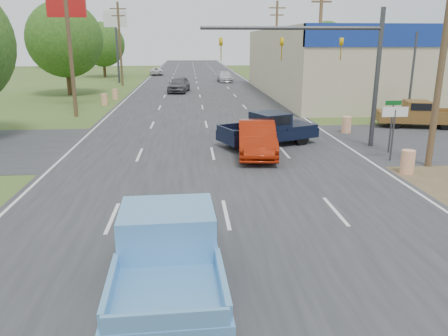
{
  "coord_description": "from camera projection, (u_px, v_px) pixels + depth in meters",
  "views": [
    {
      "loc": [
        -1.1,
        -5.0,
        5.36
      ],
      "look_at": [
        0.01,
        8.94,
        1.3
      ],
      "focal_mm": 35.0,
      "sensor_mm": 36.0,
      "label": 1
    }
  ],
  "objects": [
    {
      "name": "tree_6",
      "position": [
        52.0,
        36.0,
        93.23
      ],
      "size": [
        8.82,
        8.82,
        10.92
      ],
      "color": "#422D19",
      "rests_on": "ground"
    },
    {
      "name": "cross_road",
      "position": [
        211.0,
        144.0,
        23.6
      ],
      "size": [
        120.0,
        10.0,
        0.02
      ],
      "primitive_type": "cube",
      "color": "#2D2D30",
      "rests_on": "ground"
    },
    {
      "name": "tree_2",
      "position": [
        103.0,
        44.0,
        67.1
      ],
      "size": [
        6.72,
        6.72,
        8.32
      ],
      "color": "#422D19",
      "rests_on": "ground"
    },
    {
      "name": "utility_pole_5",
      "position": [
        69.0,
        42.0,
        30.97
      ],
      "size": [
        2.0,
        0.28,
        10.0
      ],
      "color": "#4C3823",
      "rests_on": "ground"
    },
    {
      "name": "pole_sign_left_near",
      "position": [
        67.0,
        18.0,
        34.21
      ],
      "size": [
        3.0,
        0.35,
        9.2
      ],
      "color": "#3F3F44",
      "rests_on": "ground"
    },
    {
      "name": "utility_pole_2",
      "position": [
        319.0,
        42.0,
        35.29
      ],
      "size": [
        2.0,
        0.28,
        10.0
      ],
      "color": "#4C3823",
      "rests_on": "ground"
    },
    {
      "name": "utility_pole_3",
      "position": [
        276.0,
        42.0,
        52.52
      ],
      "size": [
        2.0,
        0.28,
        10.0
      ],
      "color": "#4C3823",
      "rests_on": "ground"
    },
    {
      "name": "barrel_0",
      "position": [
        408.0,
        162.0,
        18.32
      ],
      "size": [
        0.56,
        0.56,
        1.0
      ],
      "primitive_type": "cylinder",
      "color": "orange",
      "rests_on": "ground"
    },
    {
      "name": "utility_pole_6",
      "position": [
        120.0,
        42.0,
        53.95
      ],
      "size": [
        2.0,
        0.28,
        10.0
      ],
      "color": "#4C3823",
      "rests_on": "ground"
    },
    {
      "name": "barrel_2",
      "position": [
        104.0,
        99.0,
        38.13
      ],
      "size": [
        0.56,
        0.56,
        1.0
      ],
      "primitive_type": "cylinder",
      "color": "orange",
      "rests_on": "ground"
    },
    {
      "name": "utility_pole_1",
      "position": [
        444.0,
        43.0,
        18.06
      ],
      "size": [
        2.0,
        0.28,
        10.0
      ],
      "color": "#4C3823",
      "rests_on": "ground"
    },
    {
      "name": "navy_pickup",
      "position": [
        270.0,
        129.0,
        23.31
      ],
      "size": [
        5.64,
        3.94,
        1.75
      ],
      "rotation": [
        0.0,
        0.0,
        -1.17
      ],
      "color": "black",
      "rests_on": "ground"
    },
    {
      "name": "blue_pickup",
      "position": [
        168.0,
        247.0,
        9.72
      ],
      "size": [
        2.4,
        5.8,
        1.9
      ],
      "rotation": [
        0.0,
        0.0,
        0.03
      ],
      "color": "black",
      "rests_on": "ground"
    },
    {
      "name": "signal_mast",
      "position": [
        327.0,
        53.0,
        21.75
      ],
      "size": [
        9.12,
        0.4,
        7.0
      ],
      "color": "#3F3F44",
      "rests_on": "ground"
    },
    {
      "name": "street_name_sign",
      "position": [
        392.0,
        121.0,
        21.43
      ],
      "size": [
        0.8,
        0.08,
        2.61
      ],
      "color": "#3F3F44",
      "rests_on": "ground"
    },
    {
      "name": "brown_pickup",
      "position": [
        416.0,
        114.0,
        28.25
      ],
      "size": [
        5.45,
        3.17,
        1.7
      ],
      "rotation": [
        0.0,
        0.0,
        1.32
      ],
      "color": "black",
      "rests_on": "ground"
    },
    {
      "name": "distant_car_grey",
      "position": [
        179.0,
        85.0,
        47.72
      ],
      "size": [
        2.72,
        5.21,
        1.69
      ],
      "primitive_type": "imported",
      "rotation": [
        0.0,
        0.0,
        -0.15
      ],
      "color": "#515055",
      "rests_on": "ground"
    },
    {
      "name": "main_road",
      "position": [
        200.0,
        96.0,
        44.66
      ],
      "size": [
        15.0,
        180.0,
        0.02
      ],
      "primitive_type": "cube",
      "color": "#2D2D30",
      "rests_on": "ground"
    },
    {
      "name": "tree_1",
      "position": [
        65.0,
        39.0,
        44.0
      ],
      "size": [
        7.56,
        7.56,
        9.36
      ],
      "color": "#422D19",
      "rests_on": "ground"
    },
    {
      "name": "barrel_1",
      "position": [
        346.0,
        125.0,
        26.49
      ],
      "size": [
        0.56,
        0.56,
        1.0
      ],
      "primitive_type": "cylinder",
      "color": "orange",
      "rests_on": "ground"
    },
    {
      "name": "lane_sign",
      "position": [
        394.0,
        121.0,
        19.86
      ],
      "size": [
        1.2,
        0.08,
        2.52
      ],
      "color": "#3F3F44",
      "rests_on": "ground"
    },
    {
      "name": "distant_car_white",
      "position": [
        156.0,
        71.0,
        72.63
      ],
      "size": [
        2.53,
        4.65,
        1.24
      ],
      "primitive_type": "imported",
      "rotation": [
        0.0,
        0.0,
        3.25
      ],
      "color": "silver",
      "rests_on": "ground"
    },
    {
      "name": "distant_car_silver",
      "position": [
        225.0,
        77.0,
        60.23
      ],
      "size": [
        2.08,
        4.79,
        1.37
      ],
      "primitive_type": "imported",
      "rotation": [
        0.0,
        0.0,
        0.03
      ],
      "color": "silver",
      "rests_on": "ground"
    },
    {
      "name": "red_convertible",
      "position": [
        257.0,
        139.0,
        21.17
      ],
      "size": [
        2.21,
        5.14,
        1.65
      ],
      "primitive_type": "imported",
      "rotation": [
        0.0,
        0.0,
        -0.1
      ],
      "color": "maroon",
      "rests_on": "ground"
    },
    {
      "name": "pole_sign_left_far",
      "position": [
        116.0,
        27.0,
        57.19
      ],
      "size": [
        3.0,
        0.35,
        9.2
      ],
      "color": "#3F3F44",
      "rests_on": "ground"
    },
    {
      "name": "barrel_3",
      "position": [
        115.0,
        94.0,
        41.98
      ],
      "size": [
        0.56,
        0.56,
        1.0
      ],
      "primitive_type": "cylinder",
      "color": "orange",
      "rests_on": "ground"
    },
    {
      "name": "tree_5",
      "position": [
        327.0,
        39.0,
        97.97
      ],
      "size": [
        7.98,
        7.98,
        9.88
      ],
      "color": "#422D19",
      "rests_on": "ground"
    }
  ]
}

